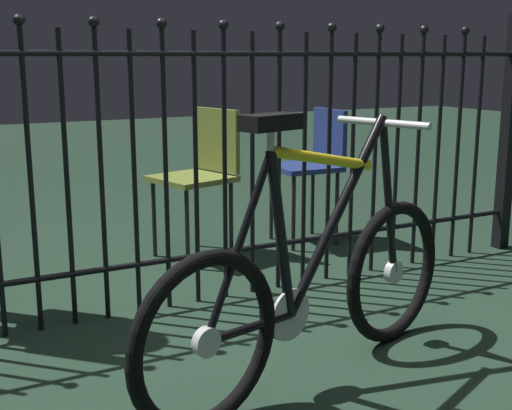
{
  "coord_description": "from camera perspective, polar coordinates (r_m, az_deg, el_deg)",
  "views": [
    {
      "loc": [
        -1.22,
        -2.09,
        1.12
      ],
      "look_at": [
        0.0,
        0.21,
        0.55
      ],
      "focal_mm": 47.48,
      "sensor_mm": 36.0,
      "label": 1
    }
  ],
  "objects": [
    {
      "name": "ground_plane",
      "position": [
        2.67,
        2.09,
        -12.47
      ],
      "size": [
        20.0,
        20.0,
        0.0
      ],
      "primitive_type": "plane",
      "color": "#1E3325"
    },
    {
      "name": "iron_fence",
      "position": [
        3.04,
        -5.28,
        3.9
      ],
      "size": [
        3.9,
        0.07,
        1.36
      ],
      "color": "black",
      "rests_on": "ground"
    },
    {
      "name": "chair_olive",
      "position": [
        3.84,
        -4.55,
        3.24
      ],
      "size": [
        0.48,
        0.47,
        0.84
      ],
      "color": "black",
      "rests_on": "ground"
    },
    {
      "name": "bicycle",
      "position": [
        2.37,
        4.82,
        -7.05
      ],
      "size": [
        1.49,
        0.54,
        0.95
      ],
      "color": "black",
      "rests_on": "ground"
    },
    {
      "name": "chair_navy",
      "position": [
        4.13,
        4.93,
        3.85
      ],
      "size": [
        0.39,
        0.39,
        0.81
      ],
      "color": "black",
      "rests_on": "ground"
    }
  ]
}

